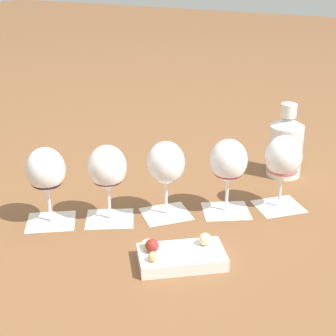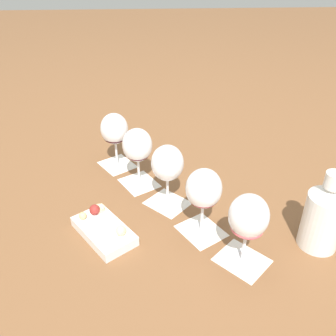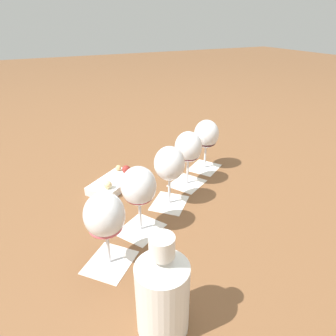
{
  "view_description": "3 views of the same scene",
  "coord_description": "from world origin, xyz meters",
  "views": [
    {
      "loc": [
        0.99,
        0.5,
        0.61
      ],
      "look_at": [
        -0.0,
        -0.0,
        0.12
      ],
      "focal_mm": 55.0,
      "sensor_mm": 36.0,
      "label": 1
    },
    {
      "loc": [
        0.05,
        0.83,
        0.64
      ],
      "look_at": [
        -0.0,
        -0.0,
        0.12
      ],
      "focal_mm": 38.0,
      "sensor_mm": 36.0,
      "label": 2
    },
    {
      "loc": [
        -0.7,
        0.34,
        0.52
      ],
      "look_at": [
        -0.0,
        -0.0,
        0.12
      ],
      "focal_mm": 32.0,
      "sensor_mm": 36.0,
      "label": 3
    }
  ],
  "objects": [
    {
      "name": "tasting_card_1",
      "position": [
        -0.08,
        0.12,
        0.0
      ],
      "size": [
        0.14,
        0.15,
        0.0
      ],
      "color": "silver",
      "rests_on": "ground_plane"
    },
    {
      "name": "wine_glass_4",
      "position": [
        0.16,
        -0.23,
        0.13
      ],
      "size": [
        0.09,
        0.09,
        0.19
      ],
      "color": "white",
      "rests_on": "tasting_card_4"
    },
    {
      "name": "wine_glass_0",
      "position": [
        -0.16,
        0.23,
        0.13
      ],
      "size": [
        0.09,
        0.09,
        0.19
      ],
      "color": "white",
      "rests_on": "tasting_card_0"
    },
    {
      "name": "wine_glass_1",
      "position": [
        -0.08,
        0.12,
        0.13
      ],
      "size": [
        0.09,
        0.09,
        0.19
      ],
      "color": "white",
      "rests_on": "tasting_card_1"
    },
    {
      "name": "tasting_card_3",
      "position": [
        0.08,
        -0.12,
        0.0
      ],
      "size": [
        0.14,
        0.15,
        0.0
      ],
      "color": "silver",
      "rests_on": "ground_plane"
    },
    {
      "name": "wine_glass_2",
      "position": [
        -0.0,
        -0.01,
        0.13
      ],
      "size": [
        0.09,
        0.09,
        0.19
      ],
      "color": "white",
      "rests_on": "tasting_card_2"
    },
    {
      "name": "ceramic_vase",
      "position": [
        -0.36,
        0.19,
        0.09
      ],
      "size": [
        0.1,
        0.1,
        0.21
      ],
      "color": "white",
      "rests_on": "ground_plane"
    },
    {
      "name": "tasting_card_4",
      "position": [
        0.16,
        -0.23,
        0.0
      ],
      "size": [
        0.14,
        0.15,
        0.0
      ],
      "color": "silver",
      "rests_on": "ground_plane"
    },
    {
      "name": "wine_glass_3",
      "position": [
        0.08,
        -0.12,
        0.13
      ],
      "size": [
        0.09,
        0.09,
        0.19
      ],
      "color": "white",
      "rests_on": "tasting_card_3"
    },
    {
      "name": "tasting_card_2",
      "position": [
        -0.0,
        -0.01,
        0.0
      ],
      "size": [
        0.15,
        0.15,
        0.0
      ],
      "color": "silver",
      "rests_on": "ground_plane"
    },
    {
      "name": "snack_dish",
      "position": [
        0.17,
        0.12,
        0.02
      ],
      "size": [
        0.18,
        0.2,
        0.06
      ],
      "color": "white",
      "rests_on": "ground_plane"
    },
    {
      "name": "ground_plane",
      "position": [
        0.0,
        0.0,
        0.0
      ],
      "size": [
        8.0,
        8.0,
        0.0
      ],
      "primitive_type": "plane",
      "color": "brown"
    },
    {
      "name": "tasting_card_0",
      "position": [
        -0.16,
        0.23,
        0.0
      ],
      "size": [
        0.15,
        0.15,
        0.0
      ],
      "color": "silver",
      "rests_on": "ground_plane"
    }
  ]
}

